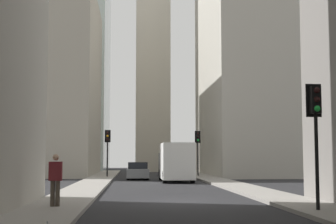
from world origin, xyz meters
TOP-DOWN VIEW (x-y plane):
  - ground_plane at (0.00, 0.00)m, footprint 135.00×135.00m
  - sidewalk_right at (0.00, 4.50)m, footprint 90.00×2.20m
  - sidewalk_left at (0.00, -4.50)m, footprint 90.00×2.20m
  - building_left_far at (29.58, -10.60)m, footprint 17.85×10.00m
  - building_right_far at (30.82, 10.60)m, footprint 16.82×10.00m
  - church_spire at (43.52, -0.69)m, footprint 4.74×4.74m
  - delivery_truck at (16.90, -1.40)m, footprint 6.46×2.25m
  - hatchback_grey at (20.96, 1.40)m, footprint 4.30×1.78m
  - traffic_light_foreground at (-4.92, -4.14)m, footprint 0.43×0.52m
  - traffic_light_midblock at (24.91, -4.11)m, footprint 0.43×0.52m
  - traffic_light_far_junction at (24.09, 4.06)m, footprint 0.43×0.52m
  - pedestrian at (-3.19, 4.48)m, footprint 0.26×0.44m

SIDE VIEW (x-z plane):
  - ground_plane at x=0.00m, z-range 0.00..0.00m
  - sidewalk_right at x=0.00m, z-range 0.00..0.14m
  - sidewalk_left at x=0.00m, z-range 0.00..0.14m
  - hatchback_grey at x=20.96m, z-range -0.04..1.37m
  - pedestrian at x=-3.19m, z-range 0.22..2.02m
  - delivery_truck at x=16.90m, z-range 0.04..2.88m
  - traffic_light_midblock at x=24.91m, z-range 1.10..5.18m
  - traffic_light_far_junction at x=24.09m, z-range 1.10..5.21m
  - traffic_light_foreground at x=-4.92m, z-range 1.10..5.21m
  - building_right_far at x=30.82m, z-range 0.00..18.18m
  - building_left_far at x=29.58m, z-range 0.00..23.60m
  - church_spire at x=43.52m, z-range 0.91..40.55m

